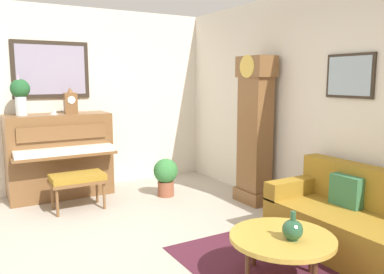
# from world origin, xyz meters

# --- Properties ---
(ground_plane) EXTENTS (6.40, 6.00, 0.10)m
(ground_plane) POSITION_xyz_m (0.00, 0.00, -0.05)
(ground_plane) COLOR #B2A899
(wall_left) EXTENTS (0.13, 4.90, 2.80)m
(wall_left) POSITION_xyz_m (-2.60, -0.00, 1.41)
(wall_left) COLOR silver
(wall_left) RESTS_ON ground_plane
(wall_back) EXTENTS (5.30, 0.13, 2.80)m
(wall_back) POSITION_xyz_m (0.01, 2.40, 1.40)
(wall_back) COLOR silver
(wall_back) RESTS_ON ground_plane
(area_rug) EXTENTS (2.10, 1.50, 0.01)m
(area_rug) POSITION_xyz_m (1.20, 1.10, 0.00)
(area_rug) COLOR #4C1E2D
(area_rug) RESTS_ON ground_plane
(piano) EXTENTS (0.87, 1.44, 1.22)m
(piano) POSITION_xyz_m (-2.23, -0.15, 0.61)
(piano) COLOR brown
(piano) RESTS_ON ground_plane
(piano_bench) EXTENTS (0.42, 0.70, 0.48)m
(piano_bench) POSITION_xyz_m (-1.49, -0.09, 0.41)
(piano_bench) COLOR brown
(piano_bench) RESTS_ON ground_plane
(grandfather_clock) EXTENTS (0.52, 0.34, 2.03)m
(grandfather_clock) POSITION_xyz_m (-0.57, 2.12, 0.96)
(grandfather_clock) COLOR brown
(grandfather_clock) RESTS_ON ground_plane
(couch) EXTENTS (1.90, 0.80, 0.84)m
(couch) POSITION_xyz_m (1.33, 1.94, 0.31)
(couch) COLOR olive
(couch) RESTS_ON ground_plane
(coffee_table) EXTENTS (0.88, 0.88, 0.42)m
(coffee_table) POSITION_xyz_m (1.29, 0.91, 0.39)
(coffee_table) COLOR gold
(coffee_table) RESTS_ON ground_plane
(mantel_clock) EXTENTS (0.13, 0.18, 0.38)m
(mantel_clock) POSITION_xyz_m (-2.23, 0.04, 1.39)
(mantel_clock) COLOR brown
(mantel_clock) RESTS_ON piano
(flower_vase) EXTENTS (0.26, 0.26, 0.58)m
(flower_vase) POSITION_xyz_m (-2.23, -0.63, 1.53)
(flower_vase) COLOR silver
(flower_vase) RESTS_ON piano
(teacup) EXTENTS (0.12, 0.12, 0.06)m
(teacup) POSITION_xyz_m (-2.16, -0.22, 1.24)
(teacup) COLOR white
(teacup) RESTS_ON piano
(green_jug) EXTENTS (0.17, 0.17, 0.24)m
(green_jug) POSITION_xyz_m (1.39, 0.93, 0.51)
(green_jug) COLOR #234C33
(green_jug) RESTS_ON coffee_table
(potted_plant) EXTENTS (0.36, 0.36, 0.56)m
(potted_plant) POSITION_xyz_m (-1.44, 1.18, 0.32)
(potted_plant) COLOR #935138
(potted_plant) RESTS_ON ground_plane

